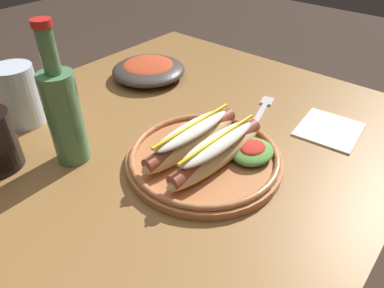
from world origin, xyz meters
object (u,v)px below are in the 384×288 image
glass_bottle (64,113)px  side_bowl (149,69)px  fork (264,107)px  hot_dog_plate (207,152)px  water_cup (19,96)px  napkin (329,129)px

glass_bottle → side_bowl: (0.34, 0.14, -0.08)m
fork → side_bowl: (-0.06, 0.32, 0.02)m
hot_dog_plate → side_bowl: hot_dog_plate is taller
fork → side_bowl: 0.33m
side_bowl → glass_bottle: bearing=-157.2°
hot_dog_plate → side_bowl: bearing=61.6°
water_cup → side_bowl: size_ratio=0.67×
water_cup → glass_bottle: 0.19m
water_cup → side_bowl: bearing=-7.9°
hot_dog_plate → napkin: 0.29m
fork → water_cup: size_ratio=0.93×
hot_dog_plate → water_cup: water_cup is taller
hot_dog_plate → napkin: hot_dog_plate is taller
water_cup → glass_bottle: (-0.01, -0.19, 0.03)m
glass_bottle → napkin: size_ratio=2.01×
hot_dog_plate → fork: (0.25, 0.02, -0.02)m
fork → napkin: (0.01, -0.15, -0.00)m
hot_dog_plate → fork: size_ratio=2.40×
fork → napkin: bearing=-102.5°
hot_dog_plate → side_bowl: size_ratio=1.50×
side_bowl → water_cup: bearing=172.1°
fork → glass_bottle: size_ratio=0.46×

